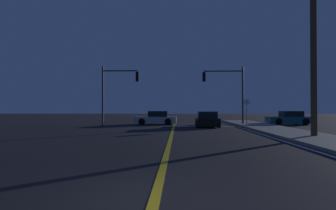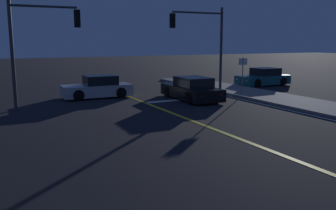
{
  "view_description": "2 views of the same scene",
  "coord_description": "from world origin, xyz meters",
  "px_view_note": "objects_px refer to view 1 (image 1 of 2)",
  "views": [
    {
      "loc": [
        0.42,
        -4.71,
        1.61
      ],
      "look_at": [
        -0.37,
        16.56,
        1.86
      ],
      "focal_mm": 30.27,
      "sensor_mm": 36.0,
      "label": 1
    },
    {
      "loc": [
        -7.83,
        1.79,
        3.42
      ],
      "look_at": [
        -1.53,
        14.44,
        0.93
      ],
      "focal_mm": 39.17,
      "sensor_mm": 36.0,
      "label": 2
    }
  ],
  "objects_px": {
    "car_mid_block_black": "(207,120)",
    "traffic_signal_far_left": "(116,86)",
    "car_following_oncoming_silver": "(156,119)",
    "traffic_signal_near_right": "(228,86)",
    "utility_pole_right": "(313,32)",
    "street_sign_corner": "(247,108)",
    "car_parked_curb_teal": "(289,119)"
  },
  "relations": [
    {
      "from": "car_following_oncoming_silver",
      "to": "traffic_signal_near_right",
      "type": "relative_size",
      "value": 0.75
    },
    {
      "from": "car_parked_curb_teal",
      "to": "traffic_signal_far_left",
      "type": "xyz_separation_m",
      "value": [
        -16.79,
        -2.56,
        3.06
      ]
    },
    {
      "from": "car_mid_block_black",
      "to": "traffic_signal_near_right",
      "type": "distance_m",
      "value": 4.56
    },
    {
      "from": "traffic_signal_far_left",
      "to": "traffic_signal_near_right",
      "type": "bearing_deg",
      "value": 7.56
    },
    {
      "from": "car_following_oncoming_silver",
      "to": "street_sign_corner",
      "type": "bearing_deg",
      "value": -113.13
    },
    {
      "from": "car_mid_block_black",
      "to": "traffic_signal_far_left",
      "type": "distance_m",
      "value": 8.9
    },
    {
      "from": "utility_pole_right",
      "to": "traffic_signal_near_right",
      "type": "bearing_deg",
      "value": 101.96
    },
    {
      "from": "car_following_oncoming_silver",
      "to": "traffic_signal_far_left",
      "type": "distance_m",
      "value": 5.21
    },
    {
      "from": "traffic_signal_near_right",
      "to": "car_mid_block_black",
      "type": "bearing_deg",
      "value": 46.82
    },
    {
      "from": "car_mid_block_black",
      "to": "street_sign_corner",
      "type": "distance_m",
      "value": 3.56
    },
    {
      "from": "car_following_oncoming_silver",
      "to": "utility_pole_right",
      "type": "height_order",
      "value": "utility_pole_right"
    },
    {
      "from": "traffic_signal_near_right",
      "to": "street_sign_corner",
      "type": "relative_size",
      "value": 2.33
    },
    {
      "from": "car_following_oncoming_silver",
      "to": "traffic_signal_far_left",
      "type": "bearing_deg",
      "value": 123.42
    },
    {
      "from": "car_following_oncoming_silver",
      "to": "utility_pole_right",
      "type": "distance_m",
      "value": 16.74
    },
    {
      "from": "street_sign_corner",
      "to": "car_following_oncoming_silver",
      "type": "bearing_deg",
      "value": 155.74
    },
    {
      "from": "car_following_oncoming_silver",
      "to": "car_mid_block_black",
      "type": "bearing_deg",
      "value": -123.4
    },
    {
      "from": "traffic_signal_near_right",
      "to": "traffic_signal_far_left",
      "type": "relative_size",
      "value": 1.02
    },
    {
      "from": "car_mid_block_black",
      "to": "car_parked_curb_teal",
      "type": "height_order",
      "value": "same"
    },
    {
      "from": "car_parked_curb_teal",
      "to": "utility_pole_right",
      "type": "bearing_deg",
      "value": 162.48
    },
    {
      "from": "car_following_oncoming_silver",
      "to": "street_sign_corner",
      "type": "xyz_separation_m",
      "value": [
        8.11,
        -3.65,
        1.04
      ]
    },
    {
      "from": "car_following_oncoming_silver",
      "to": "traffic_signal_near_right",
      "type": "xyz_separation_m",
      "value": [
        6.98,
        -0.85,
        3.16
      ]
    },
    {
      "from": "car_mid_block_black",
      "to": "car_following_oncoming_silver",
      "type": "bearing_deg",
      "value": 147.05
    },
    {
      "from": "traffic_signal_near_right",
      "to": "street_sign_corner",
      "type": "height_order",
      "value": "traffic_signal_near_right"
    },
    {
      "from": "car_mid_block_black",
      "to": "utility_pole_right",
      "type": "height_order",
      "value": "utility_pole_right"
    },
    {
      "from": "street_sign_corner",
      "to": "traffic_signal_far_left",
      "type": "bearing_deg",
      "value": 173.16
    },
    {
      "from": "car_parked_curb_teal",
      "to": "traffic_signal_far_left",
      "type": "bearing_deg",
      "value": 97.03
    },
    {
      "from": "car_parked_curb_teal",
      "to": "traffic_signal_near_right",
      "type": "xyz_separation_m",
      "value": [
        -6.24,
        -1.16,
        3.16
      ]
    },
    {
      "from": "traffic_signal_far_left",
      "to": "utility_pole_right",
      "type": "height_order",
      "value": "utility_pole_right"
    },
    {
      "from": "traffic_signal_far_left",
      "to": "street_sign_corner",
      "type": "xyz_separation_m",
      "value": [
        11.67,
        -1.4,
        -2.02
      ]
    },
    {
      "from": "traffic_signal_near_right",
      "to": "traffic_signal_far_left",
      "type": "bearing_deg",
      "value": 7.56
    },
    {
      "from": "car_parked_curb_teal",
      "to": "traffic_signal_far_left",
      "type": "relative_size",
      "value": 0.77
    },
    {
      "from": "car_mid_block_black",
      "to": "traffic_signal_near_right",
      "type": "xyz_separation_m",
      "value": [
        2.25,
        2.4,
        3.16
      ]
    }
  ]
}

